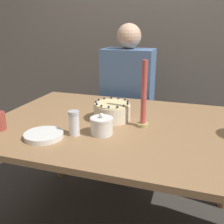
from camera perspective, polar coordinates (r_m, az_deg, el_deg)
wall_behind at (r=2.72m, az=10.59°, el=19.41°), size 8.00×0.05×2.60m
dining_table at (r=1.49m, az=1.42°, el=-6.14°), size 1.43×1.03×0.73m
cake at (r=1.50m, az=-0.00°, el=0.15°), size 0.21×0.21×0.11m
sugar_bowl at (r=1.30m, az=-2.27°, el=-3.01°), size 0.11×0.11×0.11m
sugar_shaker at (r=1.30m, az=-8.25°, el=-2.39°), size 0.05×0.05×0.12m
plate_stack at (r=1.32m, az=-14.63°, el=-4.91°), size 0.19×0.19×0.02m
candle at (r=1.37m, az=6.89°, el=2.68°), size 0.06×0.06×0.35m
person_man_blue_shirt at (r=2.19m, az=3.35°, el=-0.10°), size 0.40×0.34×1.26m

